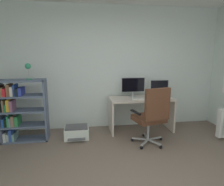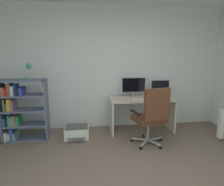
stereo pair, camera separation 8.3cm
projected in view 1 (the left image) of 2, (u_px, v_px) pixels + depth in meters
name	position (u px, v px, depth m)	size (l,w,h in m)	color
wall_back	(106.00, 68.00, 4.47)	(5.13, 0.10, 2.69)	silver
desk	(141.00, 107.00, 4.33)	(1.36, 0.59, 0.73)	beige
monitor_main	(133.00, 85.00, 4.35)	(0.54, 0.18, 0.44)	#B2B5B7
monitor_secondary	(159.00, 86.00, 4.44)	(0.42, 0.18, 0.37)	#B2B5B7
keyboard	(140.00, 99.00, 4.20)	(0.34, 0.13, 0.02)	silver
computer_mouse	(151.00, 98.00, 4.25)	(0.06, 0.10, 0.03)	black
office_chair	(152.00, 114.00, 3.58)	(0.66, 0.67, 1.10)	#B7BABC
bookshelf	(19.00, 110.00, 3.80)	(0.85, 0.34, 1.20)	slate
desk_lamp	(28.00, 68.00, 3.67)	(0.12, 0.11, 0.30)	#2D8E65
printer	(77.00, 132.00, 4.00)	(0.48, 0.44, 0.24)	silver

